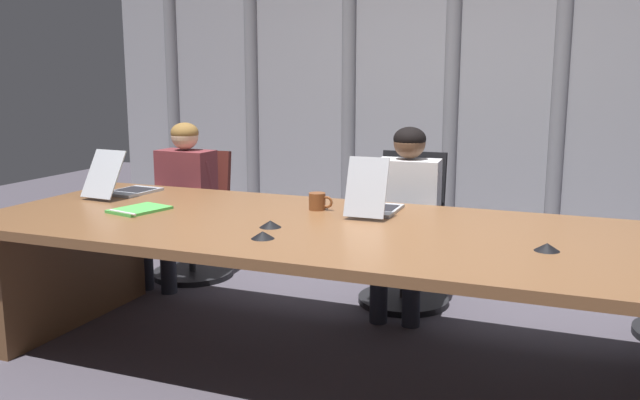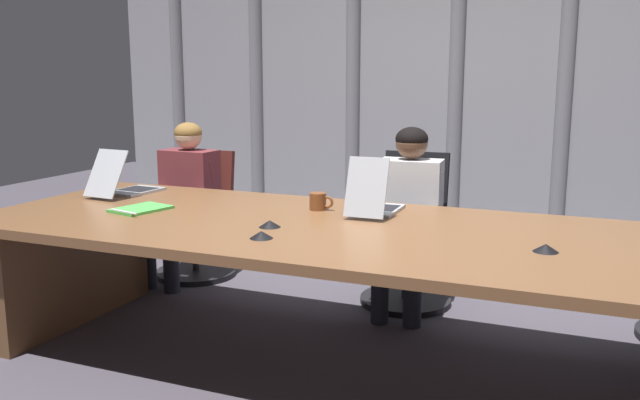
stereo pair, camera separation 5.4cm
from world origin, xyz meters
name	(u,v)px [view 2 (the right image)]	position (x,y,z in m)	size (l,w,h in m)	color
ground_plane	(351,369)	(0.00, 0.00, 0.00)	(12.67, 12.67, 0.00)	#47424C
conference_table	(352,255)	(0.00, 0.00, 0.61)	(4.02, 1.41, 0.75)	brown
curtain_backdrop	(456,73)	(0.00, 2.42, 1.51)	(6.34, 0.17, 3.01)	#9999A0
laptop_left_end	(126,185)	(-1.64, 0.33, 0.81)	(0.28, 0.51, 0.29)	#A8ADB7
laptop_left_mid	(375,203)	(0.00, 0.36, 0.81)	(0.22, 0.45, 0.32)	#A8ADB7
office_chair_left_end	(198,228)	(-1.65, 1.14, 0.35)	(0.60, 0.60, 0.93)	#511E19
office_chair_left_mid	(408,247)	(-0.02, 1.15, 0.37)	(0.60, 0.60, 0.99)	black
person_left_end	(183,191)	(-1.67, 0.99, 0.66)	(0.44, 0.56, 1.16)	brown
person_left_mid	(408,207)	(0.01, 0.99, 0.68)	(0.43, 0.56, 1.17)	silver
coffee_mug_near	(319,201)	(-0.33, 0.34, 0.80)	(0.14, 0.09, 0.10)	brown
conference_mic_left_side	(546,248)	(0.92, -0.12, 0.77)	(0.11, 0.11, 0.04)	black
conference_mic_middle	(270,224)	(-0.38, -0.15, 0.77)	(0.11, 0.11, 0.04)	black
conference_mic_right_side	(261,235)	(-0.31, -0.38, 0.77)	(0.11, 0.11, 0.04)	black
spiral_notepad	(140,209)	(-1.24, -0.06, 0.76)	(0.29, 0.35, 0.03)	#4CB74C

